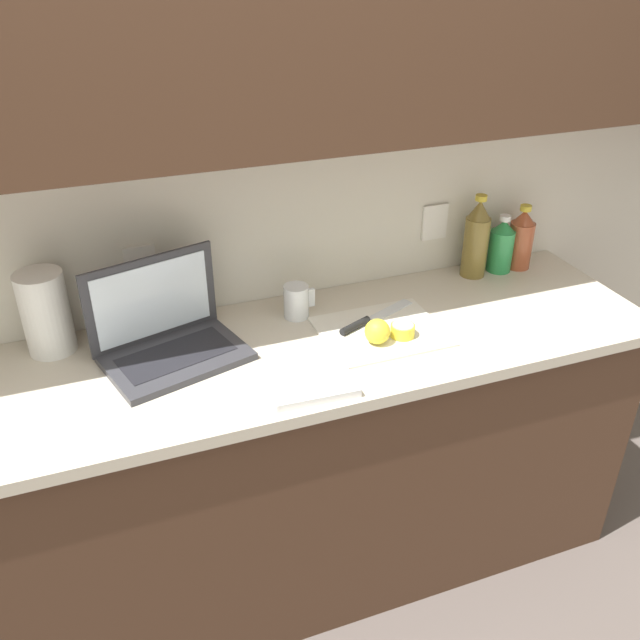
{
  "coord_description": "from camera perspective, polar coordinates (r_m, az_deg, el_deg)",
  "views": [
    {
      "loc": [
        -0.38,
        -1.54,
        1.91
      ],
      "look_at": [
        0.18,
        -0.01,
        0.97
      ],
      "focal_mm": 38.0,
      "sensor_mm": 36.0,
      "label": 1
    }
  ],
  "objects": [
    {
      "name": "bottle_water_clear",
      "position": [
        2.43,
        16.56,
        6.51
      ],
      "size": [
        0.08,
        0.08,
        0.23
      ],
      "color": "#A34C2D",
      "rests_on": "counter_unit"
    },
    {
      "name": "bottle_green_soda",
      "position": [
        2.32,
        13.01,
        6.64
      ],
      "size": [
        0.08,
        0.08,
        0.28
      ],
      "color": "olive",
      "rests_on": "counter_unit"
    },
    {
      "name": "lemon_whole_beside",
      "position": [
        1.9,
        4.85,
        -0.97
      ],
      "size": [
        0.07,
        0.07,
        0.07
      ],
      "color": "yellow",
      "rests_on": "cutting_board"
    },
    {
      "name": "ground_plane",
      "position": [
        2.48,
        -4.38,
        -20.32
      ],
      "size": [
        12.0,
        12.0,
        0.0
      ],
      "primitive_type": "plane",
      "color": "#564C47",
      "rests_on": "ground"
    },
    {
      "name": "measuring_cup",
      "position": [
        2.04,
        -1.99,
        1.58
      ],
      "size": [
        0.1,
        0.08,
        0.1
      ],
      "color": "silver",
      "rests_on": "counter_unit"
    },
    {
      "name": "wall_back",
      "position": [
        1.85,
        -8.52,
        18.82
      ],
      "size": [
        5.2,
        0.38,
        2.6
      ],
      "color": "silver",
      "rests_on": "ground_plane"
    },
    {
      "name": "dish_towel",
      "position": [
        1.74,
        -0.81,
        -5.4
      ],
      "size": [
        0.23,
        0.17,
        0.02
      ],
      "primitive_type": "cube",
      "rotation": [
        0.0,
        0.0,
        -0.04
      ],
      "color": "white",
      "rests_on": "counter_unit"
    },
    {
      "name": "counter_unit",
      "position": [
        2.15,
        -5.48,
        -12.68
      ],
      "size": [
        2.39,
        0.61,
        0.89
      ],
      "color": "#472D1E",
      "rests_on": "ground_plane"
    },
    {
      "name": "bottle_oil_tall",
      "position": [
        2.39,
        15.02,
        6.04
      ],
      "size": [
        0.08,
        0.08,
        0.2
      ],
      "color": "#2D934C",
      "rests_on": "counter_unit"
    },
    {
      "name": "cutting_board",
      "position": [
        1.98,
        5.17,
        -0.97
      ],
      "size": [
        0.35,
        0.29,
        0.01
      ],
      "primitive_type": "cube",
      "color": "silver",
      "rests_on": "counter_unit"
    },
    {
      "name": "laptop",
      "position": [
        1.9,
        -12.79,
        -1.15
      ],
      "size": [
        0.43,
        0.34,
        0.26
      ],
      "rotation": [
        0.0,
        0.0,
        0.28
      ],
      "color": "#333338",
      "rests_on": "counter_unit"
    },
    {
      "name": "lemon_half_cut",
      "position": [
        1.95,
        6.97,
        -0.86
      ],
      "size": [
        0.07,
        0.07,
        0.04
      ],
      "color": "yellow",
      "rests_on": "cutting_board"
    },
    {
      "name": "paper_towel_roll",
      "position": [
        1.99,
        -22.1,
        0.57
      ],
      "size": [
        0.13,
        0.13,
        0.24
      ],
      "color": "white",
      "rests_on": "counter_unit"
    },
    {
      "name": "knife",
      "position": [
        2.0,
        3.78,
        -0.14
      ],
      "size": [
        0.28,
        0.15,
        0.02
      ],
      "rotation": [
        0.0,
        0.0,
        0.41
      ],
      "color": "silver",
      "rests_on": "cutting_board"
    }
  ]
}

